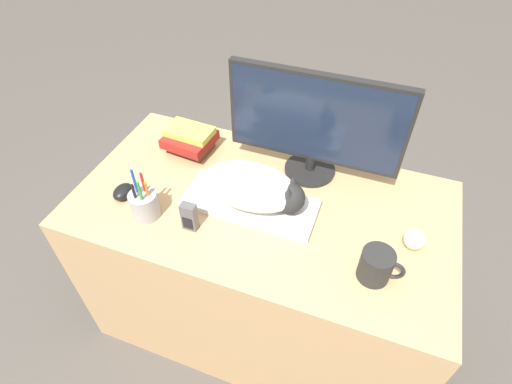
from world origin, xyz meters
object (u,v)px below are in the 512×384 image
at_px(keyboard, 250,203).
at_px(monitor, 315,123).
at_px(pen_cup, 144,204).
at_px(cat, 255,187).
at_px(phone, 189,217).
at_px(computer_mouse, 123,192).
at_px(coffee_mug, 377,266).
at_px(book_stack, 190,140).
at_px(baseball, 415,239).

relative_size(keyboard, monitor, 0.75).
distance_m(keyboard, monitor, 0.36).
bearing_deg(pen_cup, cat, 25.77).
relative_size(cat, phone, 3.35).
relative_size(cat, computer_mouse, 4.21).
relative_size(coffee_mug, book_stack, 0.68).
height_order(monitor, pen_cup, monitor).
relative_size(computer_mouse, pen_cup, 0.44).
height_order(monitor, baseball, monitor).
xyz_separation_m(monitor, coffee_mug, (0.30, -0.39, -0.17)).
height_order(keyboard, coffee_mug, coffee_mug).
bearing_deg(keyboard, pen_cup, -153.08).
relative_size(keyboard, computer_mouse, 5.53).
distance_m(pen_cup, book_stack, 0.37).
xyz_separation_m(coffee_mug, baseball, (0.10, 0.16, -0.02)).
bearing_deg(pen_cup, book_stack, 93.00).
xyz_separation_m(pen_cup, baseball, (0.87, 0.18, -0.02)).
bearing_deg(book_stack, phone, -63.14).
bearing_deg(keyboard, book_stack, 148.08).
xyz_separation_m(keyboard, cat, (0.02, 0.00, 0.08)).
bearing_deg(phone, monitor, 54.08).
height_order(keyboard, phone, phone).
height_order(cat, baseball, cat).
xyz_separation_m(keyboard, computer_mouse, (-0.44, -0.11, 0.01)).
relative_size(cat, book_stack, 1.83).
relative_size(computer_mouse, phone, 0.79).
relative_size(pen_cup, baseball, 2.83).
distance_m(cat, book_stack, 0.41).
xyz_separation_m(monitor, pen_cup, (-0.47, -0.41, -0.17)).
distance_m(computer_mouse, coffee_mug, 0.89).
distance_m(cat, monitor, 0.31).
distance_m(computer_mouse, pen_cup, 0.14).
bearing_deg(keyboard, monitor, 59.37).
bearing_deg(baseball, coffee_mug, -122.18).
relative_size(cat, coffee_mug, 2.68).
bearing_deg(coffee_mug, book_stack, 155.86).
xyz_separation_m(cat, baseball, (0.53, 0.01, -0.06)).
bearing_deg(cat, phone, -135.89).
bearing_deg(book_stack, cat, -30.71).
distance_m(keyboard, computer_mouse, 0.46).
distance_m(cat, baseball, 0.54).
xyz_separation_m(pen_cup, book_stack, (-0.02, 0.37, 0.00)).
bearing_deg(cat, pen_cup, -154.23).
distance_m(baseball, phone, 0.72).
height_order(keyboard, computer_mouse, computer_mouse).
bearing_deg(keyboard, cat, 0.00).
bearing_deg(monitor, coffee_mug, -52.42).
distance_m(computer_mouse, baseball, 1.00).
relative_size(computer_mouse, coffee_mug, 0.64).
height_order(keyboard, baseball, baseball).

